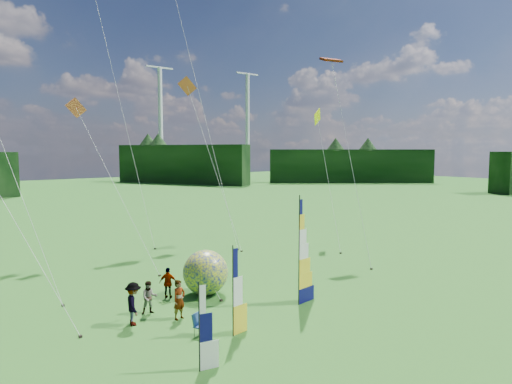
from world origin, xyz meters
TOP-DOWN VIEW (x-y plane):
  - ground at (0.00, 0.00)m, footprint 220.00×220.00m
  - treeline_ring at (0.00, 0.00)m, footprint 210.00×210.00m
  - turbine_left at (70.00, 95.00)m, footprint 8.00×1.20m
  - turbine_right at (45.00, 102.00)m, footprint 8.00×1.20m
  - feather_banner_main at (0.46, 2.51)m, footprint 1.39×0.27m
  - side_banner_left at (-4.22, 1.51)m, footprint 1.00×0.21m
  - side_banner_far at (-6.86, -0.15)m, footprint 0.90×0.29m
  - bol_inflatable at (-2.16, 6.73)m, footprint 3.01×3.01m
  - spectator_a at (-4.96, 4.55)m, footprint 0.72×0.56m
  - spectator_b at (-5.69, 6.01)m, footprint 0.82×0.57m
  - spectator_c at (-6.83, 5.20)m, footprint 0.78×1.28m
  - spectator_d at (-3.94, 7.44)m, footprint 0.92×0.92m
  - camp_chair at (-5.22, 2.34)m, footprint 0.70×0.70m
  - kite_whale at (6.35, 20.22)m, footprint 7.44×15.57m
  - kite_rainbow_delta at (-10.00, 13.25)m, footprint 10.87×13.63m
  - kite_parafoil at (10.43, 7.69)m, footprint 10.50×12.13m
  - small_kite_red at (-3.11, 16.24)m, footprint 4.88×12.47m
  - small_kite_orange at (5.69, 17.76)m, footprint 6.94×11.76m
  - small_kite_yellow at (12.35, 11.34)m, footprint 8.92×10.07m
  - small_kite_green at (0.37, 22.77)m, footprint 7.63×11.48m

SIDE VIEW (x-z plane):
  - ground at x=0.00m, z-range 0.00..0.00m
  - camp_chair at x=-5.22m, z-range 0.00..0.93m
  - spectator_b at x=-5.69m, z-range 0.00..1.52m
  - spectator_d at x=-3.94m, z-range 0.00..1.58m
  - spectator_a at x=-4.96m, z-range 0.00..1.77m
  - spectator_c at x=-6.83m, z-range 0.00..1.86m
  - bol_inflatable at x=-2.16m, z-range 0.00..2.34m
  - side_banner_far at x=-6.86m, z-range 0.00..3.00m
  - side_banner_left at x=-4.22m, z-range 0.00..3.60m
  - feather_banner_main at x=0.46m, z-range 0.00..5.17m
  - treeline_ring at x=0.00m, z-range 0.00..8.00m
  - small_kite_yellow at x=12.35m, z-range 0.00..11.60m
  - small_kite_red at x=-3.11m, z-range 0.00..11.78m
  - small_kite_orange at x=5.69m, z-range 0.00..14.44m
  - kite_parafoil at x=10.43m, z-range 0.00..16.08m
  - kite_rainbow_delta at x=-10.00m, z-range 0.00..17.24m
  - small_kite_green at x=0.37m, z-range 0.00..22.47m
  - kite_whale at x=6.35m, z-range 0.00..23.90m
  - turbine_left at x=70.00m, z-range 0.00..30.00m
  - turbine_right at x=45.00m, z-range 0.00..30.00m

